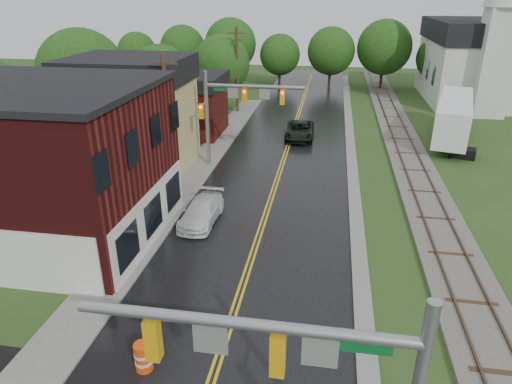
% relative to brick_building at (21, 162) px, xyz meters
% --- Properties ---
extents(main_road, '(10.00, 90.00, 0.02)m').
position_rel_brick_building_xyz_m(main_road, '(12.48, 15.00, -4.15)').
color(main_road, black).
rests_on(main_road, ground).
extents(curb_right, '(0.80, 70.00, 0.12)m').
position_rel_brick_building_xyz_m(curb_right, '(17.88, 20.00, -4.15)').
color(curb_right, gray).
rests_on(curb_right, ground).
extents(sidewalk_left, '(2.40, 50.00, 0.12)m').
position_rel_brick_building_xyz_m(sidewalk_left, '(6.28, 10.00, -4.15)').
color(sidewalk_left, gray).
rests_on(sidewalk_left, ground).
extents(brick_building, '(14.30, 10.30, 8.30)m').
position_rel_brick_building_xyz_m(brick_building, '(0.00, 0.00, 0.00)').
color(brick_building, '#450F0E').
rests_on(brick_building, ground).
extents(yellow_house, '(8.00, 7.00, 6.40)m').
position_rel_brick_building_xyz_m(yellow_house, '(1.48, 11.00, -0.95)').
color(yellow_house, tan).
rests_on(yellow_house, ground).
extents(darkred_building, '(7.00, 6.00, 4.40)m').
position_rel_brick_building_xyz_m(darkred_building, '(2.48, 20.00, -1.95)').
color(darkred_building, '#3F0F0C').
rests_on(darkred_building, ground).
extents(church, '(10.40, 18.40, 20.00)m').
position_rel_brick_building_xyz_m(church, '(32.48, 38.74, 1.68)').
color(church, silver).
rests_on(church, ground).
extents(railroad, '(3.20, 80.00, 0.30)m').
position_rel_brick_building_xyz_m(railroad, '(22.48, 20.00, -4.05)').
color(railroad, '#59544C').
rests_on(railroad, ground).
extents(traffic_signal_near, '(7.34, 0.30, 7.20)m').
position_rel_brick_building_xyz_m(traffic_signal_near, '(15.96, -13.00, 0.82)').
color(traffic_signal_near, gray).
rests_on(traffic_signal_near, ground).
extents(traffic_signal_far, '(7.34, 0.43, 7.20)m').
position_rel_brick_building_xyz_m(traffic_signal_far, '(9.01, 12.00, 0.82)').
color(traffic_signal_far, gray).
rests_on(traffic_signal_far, ground).
extents(utility_pole_b, '(1.80, 0.28, 9.00)m').
position_rel_brick_building_xyz_m(utility_pole_b, '(5.68, 7.00, 0.57)').
color(utility_pole_b, '#382616').
rests_on(utility_pole_b, ground).
extents(utility_pole_c, '(1.80, 0.28, 9.00)m').
position_rel_brick_building_xyz_m(utility_pole_c, '(5.68, 29.00, 0.57)').
color(utility_pole_c, '#382616').
rests_on(utility_pole_c, ground).
extents(tree_left_b, '(7.60, 7.60, 9.69)m').
position_rel_brick_building_xyz_m(tree_left_b, '(-5.36, 16.90, 1.57)').
color(tree_left_b, black).
rests_on(tree_left_b, ground).
extents(tree_left_c, '(6.00, 6.00, 7.65)m').
position_rel_brick_building_xyz_m(tree_left_c, '(-1.36, 24.90, 0.36)').
color(tree_left_c, black).
rests_on(tree_left_c, ground).
extents(tree_left_e, '(6.40, 6.40, 8.16)m').
position_rel_brick_building_xyz_m(tree_left_e, '(3.64, 30.90, 0.66)').
color(tree_left_e, black).
rests_on(tree_left_e, ground).
extents(suv_dark, '(2.60, 5.45, 1.50)m').
position_rel_brick_building_xyz_m(suv_dark, '(13.28, 20.19, -3.40)').
color(suv_dark, black).
rests_on(suv_dark, ground).
extents(pickup_white, '(1.99, 4.62, 1.33)m').
position_rel_brick_building_xyz_m(pickup_white, '(8.92, 2.68, -3.49)').
color(pickup_white, white).
rests_on(pickup_white, ground).
extents(semi_trailer, '(5.53, 12.41, 3.84)m').
position_rel_brick_building_xyz_m(semi_trailer, '(26.75, 21.60, -1.87)').
color(semi_trailer, black).
rests_on(semi_trailer, ground).
extents(construction_barrel, '(0.80, 0.80, 1.12)m').
position_rel_brick_building_xyz_m(construction_barrel, '(9.98, -8.71, -3.59)').
color(construction_barrel, '#F4420A').
rests_on(construction_barrel, ground).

